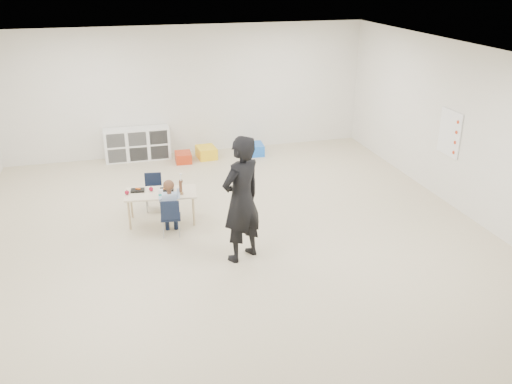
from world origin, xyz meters
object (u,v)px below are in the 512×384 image
object	(u,v)px
child	(170,206)
adult	(241,199)
table	(162,207)
cubby_shelf	(137,144)
chair_near	(171,216)

from	to	relation	value
child	adult	distance (m)	1.41
table	cubby_shelf	size ratio (longest dim) A/B	0.87
table	adult	bearing A→B (deg)	-49.76
table	chair_near	size ratio (longest dim) A/B	1.92
cubby_shelf	table	bearing A→B (deg)	-87.03
child	adult	xyz separation A→B (m)	(0.90, -1.00, 0.43)
table	chair_near	xyz separation A→B (m)	(0.08, -0.52, 0.05)
chair_near	child	bearing A→B (deg)	-172.65
cubby_shelf	adult	bearing A→B (deg)	-76.47
table	cubby_shelf	xyz separation A→B (m)	(-0.17, 3.28, 0.08)
table	cubby_shelf	bearing A→B (deg)	100.32
chair_near	cubby_shelf	xyz separation A→B (m)	(-0.25, 3.80, 0.03)
chair_near	child	world-z (taller)	child
table	child	xyz separation A→B (m)	(0.08, -0.52, 0.23)
table	chair_near	distance (m)	0.53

